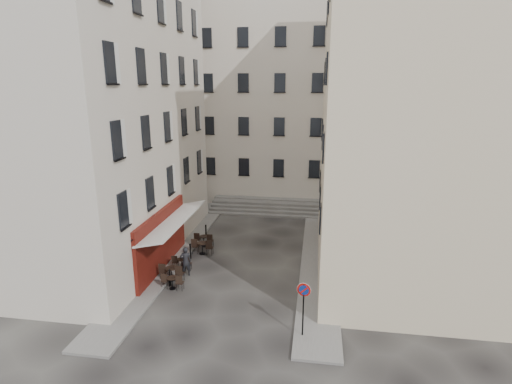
% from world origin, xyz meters
% --- Properties ---
extents(ground, '(90.00, 90.00, 0.00)m').
position_xyz_m(ground, '(0.00, 0.00, 0.00)').
color(ground, black).
rests_on(ground, ground).
extents(sidewalk_left, '(2.00, 22.00, 0.12)m').
position_xyz_m(sidewalk_left, '(-4.50, 4.00, 0.06)').
color(sidewalk_left, slate).
rests_on(sidewalk_left, ground).
extents(sidewalk_right, '(2.00, 18.00, 0.12)m').
position_xyz_m(sidewalk_right, '(4.50, 3.00, 0.06)').
color(sidewalk_right, slate).
rests_on(sidewalk_right, ground).
extents(building_left, '(12.20, 16.20, 20.60)m').
position_xyz_m(building_left, '(-10.50, 3.00, 10.31)').
color(building_left, beige).
rests_on(building_left, ground).
extents(building_right, '(12.20, 14.20, 18.60)m').
position_xyz_m(building_right, '(10.50, 3.50, 9.31)').
color(building_right, beige).
rests_on(building_right, ground).
extents(building_back, '(18.20, 10.20, 18.60)m').
position_xyz_m(building_back, '(-1.00, 19.00, 9.31)').
color(building_back, beige).
rests_on(building_back, ground).
extents(cafe_storefront, '(1.74, 7.30, 3.50)m').
position_xyz_m(cafe_storefront, '(-4.32, 1.00, 1.88)').
color(cafe_storefront, '#4C120A').
rests_on(cafe_storefront, ground).
extents(stone_steps, '(9.00, 3.15, 0.80)m').
position_xyz_m(stone_steps, '(0.00, 12.57, 0.40)').
color(stone_steps, '#5C5957').
rests_on(stone_steps, ground).
extents(bollard_near, '(0.12, 0.12, 0.98)m').
position_xyz_m(bollard_near, '(-3.25, -1.00, 0.53)').
color(bollard_near, black).
rests_on(bollard_near, ground).
extents(bollard_mid, '(0.12, 0.12, 0.98)m').
position_xyz_m(bollard_mid, '(-3.25, 2.50, 0.53)').
color(bollard_mid, black).
rests_on(bollard_mid, ground).
extents(bollard_far, '(0.12, 0.12, 0.98)m').
position_xyz_m(bollard_far, '(-3.25, 6.00, 0.53)').
color(bollard_far, black).
rests_on(bollard_far, ground).
extents(no_parking_sign, '(0.57, 0.16, 2.51)m').
position_xyz_m(no_parking_sign, '(3.87, -4.43, 1.78)').
color(no_parking_sign, black).
rests_on(no_parking_sign, ground).
extents(bistro_table_a, '(1.20, 0.56, 0.84)m').
position_xyz_m(bistro_table_a, '(-2.99, -1.30, 0.43)').
color(bistro_table_a, black).
rests_on(bistro_table_a, ground).
extents(bistro_table_b, '(1.37, 0.64, 0.96)m').
position_xyz_m(bistro_table_b, '(-3.36, -0.42, 0.49)').
color(bistro_table_b, black).
rests_on(bistro_table_b, ground).
extents(bistro_table_c, '(1.16, 0.54, 0.81)m').
position_xyz_m(bistro_table_c, '(-3.28, 1.00, 0.42)').
color(bistro_table_c, black).
rests_on(bistro_table_c, ground).
extents(bistro_table_d, '(1.38, 0.65, 0.97)m').
position_xyz_m(bistro_table_d, '(-2.71, 3.28, 0.50)').
color(bistro_table_d, black).
rests_on(bistro_table_d, ground).
extents(bistro_table_e, '(1.28, 0.60, 0.90)m').
position_xyz_m(bistro_table_e, '(-2.96, 4.49, 0.46)').
color(bistro_table_e, black).
rests_on(bistro_table_e, ground).
extents(pedestrian, '(0.70, 0.55, 1.69)m').
position_xyz_m(pedestrian, '(-2.82, 0.35, 0.84)').
color(pedestrian, black).
rests_on(pedestrian, ground).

